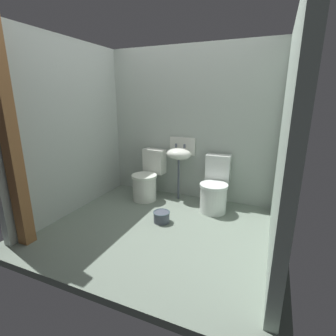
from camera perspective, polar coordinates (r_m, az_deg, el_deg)
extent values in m
cube|color=gray|center=(3.36, -1.89, -13.43)|extent=(3.05, 2.61, 0.08)
cube|color=#A9B5AB|center=(4.03, 4.95, 9.77)|extent=(3.05, 0.10, 2.36)
cube|color=#AAB4AD|center=(3.83, -20.64, 8.49)|extent=(0.10, 2.41, 2.36)
cube|color=#A3B7A9|center=(2.79, 25.50, 5.55)|extent=(0.10, 2.41, 2.36)
cube|color=brown|center=(3.04, -32.36, 5.36)|extent=(0.13, 0.13, 2.36)
cylinder|color=white|center=(4.04, -5.39, -4.69)|extent=(0.43, 0.43, 0.38)
cylinder|color=white|center=(3.97, -5.47, -1.85)|extent=(0.45, 0.45, 0.04)
cube|color=white|center=(4.16, -3.13, 1.59)|extent=(0.38, 0.22, 0.40)
cylinder|color=silver|center=(3.68, 10.27, -7.04)|extent=(0.40, 0.40, 0.38)
cylinder|color=silver|center=(3.60, 10.43, -3.96)|extent=(0.42, 0.42, 0.04)
cube|color=silver|center=(3.83, 11.36, 0.03)|extent=(0.37, 0.20, 0.40)
cylinder|color=#464C59|center=(4.02, 2.42, -2.64)|extent=(0.04, 0.04, 0.66)
ellipsoid|color=white|center=(3.90, 2.49, 3.21)|extent=(0.40, 0.32, 0.18)
cube|color=white|center=(4.04, 3.34, 5.07)|extent=(0.42, 0.04, 0.28)
cylinder|color=#464C59|center=(3.96, 1.87, 5.17)|extent=(0.04, 0.04, 0.06)
cylinder|color=#464C59|center=(3.91, 3.79, 5.01)|extent=(0.04, 0.04, 0.06)
cylinder|color=#464C59|center=(3.38, -1.47, -11.16)|extent=(0.21, 0.21, 0.14)
torus|color=#40535E|center=(3.35, -1.48, -10.08)|extent=(0.23, 0.23, 0.02)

